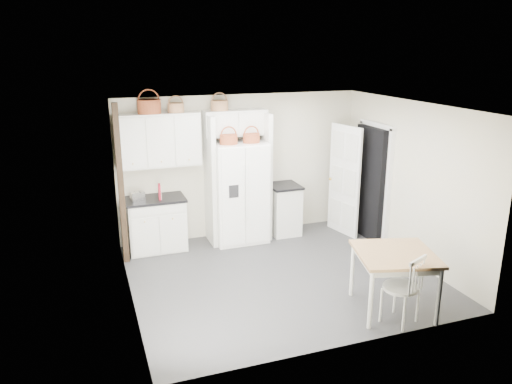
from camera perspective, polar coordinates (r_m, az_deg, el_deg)
name	(u,v)px	position (r m, az deg, el deg)	size (l,w,h in m)	color
floor	(281,275)	(7.85, 2.86, -9.50)	(4.50, 4.50, 0.00)	#38373B
ceiling	(283,107)	(7.11, 3.16, 9.70)	(4.50, 4.50, 0.00)	white
wall_back	(241,166)	(9.19, -1.76, 3.02)	(4.50, 4.50, 0.00)	beige
wall_left	(126,212)	(6.87, -14.63, -2.17)	(4.00, 4.00, 0.00)	beige
wall_right	(410,182)	(8.47, 17.22, 1.11)	(4.00, 4.00, 0.00)	beige
refrigerator	(239,192)	(8.93, -1.98, -0.01)	(0.93, 0.75, 1.81)	white
base_cab_left	(156,225)	(8.81, -11.31, -3.71)	(0.96, 0.61, 0.89)	silver
base_cab_right	(284,210)	(9.40, 3.16, -2.06)	(0.52, 0.62, 0.91)	silver
dining_table	(393,281)	(6.98, 15.41, -9.81)	(0.99, 0.99, 0.83)	brown
windsor_chair	(401,287)	(6.68, 16.22, -10.40)	(0.48, 0.43, 0.98)	silver
counter_left	(155,199)	(8.66, -11.49, -0.81)	(1.00, 0.65, 0.04)	black
counter_right	(284,186)	(9.26, 3.21, 0.72)	(0.56, 0.66, 0.04)	black
toaster	(137,196)	(8.55, -13.39, -0.47)	(0.22, 0.13, 0.15)	silver
cookbook_red	(160,192)	(8.55, -10.97, 0.04)	(0.04, 0.17, 0.25)	maroon
cookbook_cream	(160,192)	(8.55, -10.94, 0.02)	(0.04, 0.17, 0.25)	silver
basket_upper_b	(149,107)	(8.47, -12.11, 9.52)	(0.39, 0.39, 0.23)	maroon
basket_upper_c	(176,108)	(8.55, -9.14, 9.49)	(0.27, 0.27, 0.16)	brown
basket_bridge_a	(219,105)	(8.71, -4.20, 9.83)	(0.31, 0.31, 0.17)	brown
basket_fridge_a	(229,139)	(8.55, -3.14, 6.03)	(0.31, 0.31, 0.16)	maroon
basket_fridge_b	(251,138)	(8.68, -0.53, 6.18)	(0.29, 0.29, 0.16)	maroon
upper_cabinet	(159,140)	(8.57, -11.08, 5.84)	(1.40, 0.34, 0.90)	silver
bridge_cabinet	(235,123)	(8.83, -2.40, 7.91)	(1.12, 0.34, 0.45)	silver
fridge_panel_left	(210,181)	(8.77, -5.26, 1.29)	(0.08, 0.60, 2.30)	silver
fridge_panel_right	(265,176)	(9.07, 1.00, 1.86)	(0.08, 0.60, 2.30)	silver
trim_post	(121,185)	(8.17, -15.18, 0.73)	(0.09, 0.09, 2.60)	black
doorway_void	(371,183)	(9.28, 13.01, 0.97)	(0.18, 0.85, 2.05)	black
door_slab	(344,181)	(9.37, 10.06, 1.30)	(0.80, 0.04, 2.05)	white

